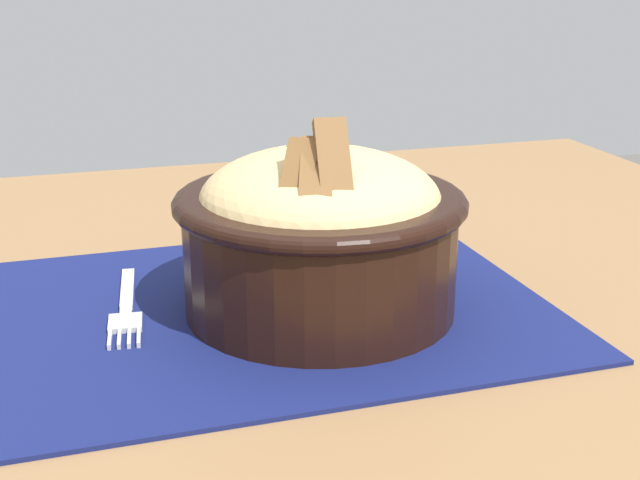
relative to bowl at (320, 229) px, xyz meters
name	(u,v)px	position (x,y,z in m)	size (l,w,h in m)	color
table	(232,405)	(0.06, -0.02, -0.14)	(1.08, 0.87, 0.73)	olive
placemat	(263,309)	(0.04, -0.01, -0.06)	(0.39, 0.30, 0.00)	#11194C
bowl	(320,229)	(0.00, 0.00, 0.00)	(0.23, 0.23, 0.14)	black
fork	(126,309)	(0.13, -0.03, -0.06)	(0.03, 0.14, 0.00)	#B2B2B2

